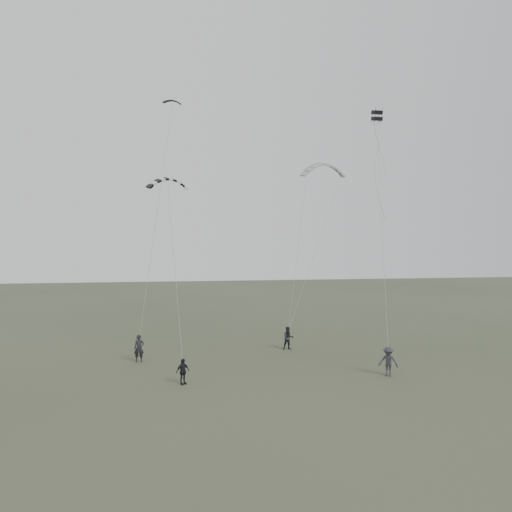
{
  "coord_description": "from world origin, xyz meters",
  "views": [
    {
      "loc": [
        -4.32,
        -30.43,
        8.52
      ],
      "look_at": [
        1.21,
        5.05,
        7.26
      ],
      "focal_mm": 35.0,
      "sensor_mm": 36.0,
      "label": 1
    }
  ],
  "objects": [
    {
      "name": "kite_striped",
      "position": [
        -5.03,
        5.54,
        12.75
      ],
      "size": [
        3.06,
        1.81,
        1.29
      ],
      "primitive_type": null,
      "rotation": [
        0.24,
        0.0,
        0.31
      ],
      "color": "black",
      "rests_on": "flyer_center"
    },
    {
      "name": "flyer_right",
      "position": [
        3.98,
        6.73,
        0.88
      ],
      "size": [
        0.87,
        0.69,
        1.76
      ],
      "primitive_type": "imported",
      "rotation": [
        0.0,
        0.0,
        0.02
      ],
      "color": "black",
      "rests_on": "ground"
    },
    {
      "name": "flyer_far",
      "position": [
        8.49,
        -1.47,
        0.91
      ],
      "size": [
        1.36,
        1.19,
        1.83
      ],
      "primitive_type": "imported",
      "rotation": [
        0.0,
        0.0,
        -0.54
      ],
      "color": "#2C2C32",
      "rests_on": "ground"
    },
    {
      "name": "kite_pale_large",
      "position": [
        8.6,
        13.02,
        15.16
      ],
      "size": [
        4.19,
        1.6,
        1.83
      ],
      "primitive_type": null,
      "rotation": [
        0.21,
        0.0,
        0.09
      ],
      "color": "#A7AAAC",
      "rests_on": "flyer_right"
    },
    {
      "name": "flyer_center",
      "position": [
        -4.11,
        -1.26,
        0.76
      ],
      "size": [
        0.94,
        0.8,
        1.51
      ],
      "primitive_type": "imported",
      "rotation": [
        0.0,
        0.0,
        0.58
      ],
      "color": "black",
      "rests_on": "ground"
    },
    {
      "name": "ground",
      "position": [
        0.0,
        0.0,
        0.0
      ],
      "size": [
        140.0,
        140.0,
        0.0
      ],
      "primitive_type": "plane",
      "color": "#39422D",
      "rests_on": "ground"
    },
    {
      "name": "kite_box",
      "position": [
        9.53,
        3.2,
        17.17
      ],
      "size": [
        0.7,
        0.8,
        0.8
      ],
      "primitive_type": null,
      "rotation": [
        0.21,
        0.0,
        0.15
      ],
      "color": "black",
      "rests_on": "flyer_far"
    },
    {
      "name": "kite_dark_small",
      "position": [
        -4.75,
        10.12,
        19.49
      ],
      "size": [
        1.55,
        0.91,
        0.61
      ],
      "primitive_type": null,
      "rotation": [
        0.36,
        0.0,
        0.24
      ],
      "color": "black",
      "rests_on": "flyer_left"
    },
    {
      "name": "flyer_left",
      "position": [
        -7.04,
        4.56,
        0.94
      ],
      "size": [
        0.7,
        0.47,
        1.88
      ],
      "primitive_type": "imported",
      "rotation": [
        0.0,
        0.0,
        0.03
      ],
      "color": "black",
      "rests_on": "ground"
    }
  ]
}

